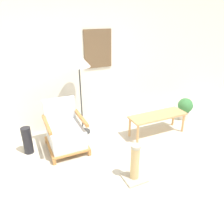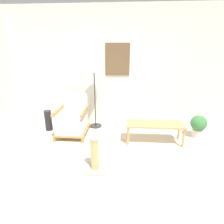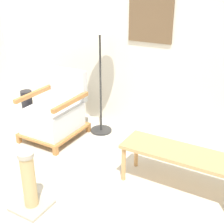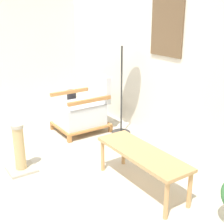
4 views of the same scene
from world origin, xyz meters
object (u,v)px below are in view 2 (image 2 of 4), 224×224
floor_lamp (94,70)px  vase (48,120)px  coffee_table (155,126)px  potted_plant (198,125)px  scratching_post (95,157)px  armchair (73,121)px

floor_lamp → vase: (-1.05, -0.27, -1.12)m
floor_lamp → vase: 1.56m
coffee_table → vase: (-2.35, 0.40, -0.13)m
potted_plant → scratching_post: (-2.00, -1.22, -0.05)m
coffee_table → vase: size_ratio=2.38×
armchair → scratching_post: (0.68, -1.19, -0.08)m
coffee_table → floor_lamp: bearing=152.7°
coffee_table → scratching_post: bearing=-138.4°
floor_lamp → vase: size_ratio=3.28×
vase → potted_plant: potted_plant is taller
potted_plant → vase: bearing=178.1°
floor_lamp → potted_plant: floor_lamp is taller
floor_lamp → coffee_table: 1.76m
armchair → potted_plant: armchair is taller
armchair → coffee_table: armchair is taller
floor_lamp → scratching_post: floor_lamp is taller
floor_lamp → vase: bearing=-165.7°
armchair → coffee_table: (1.73, -0.25, 0.05)m
armchair → floor_lamp: bearing=43.3°
potted_plant → scratching_post: bearing=-148.6°
armchair → potted_plant: 2.68m
armchair → scratching_post: size_ratio=1.46×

